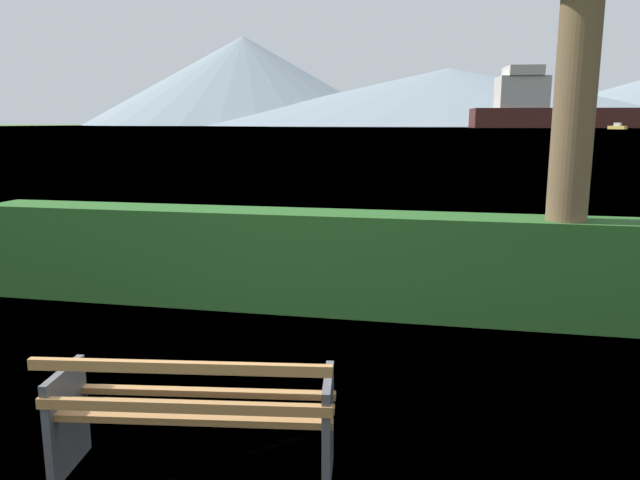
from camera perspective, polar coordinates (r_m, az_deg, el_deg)
ground_plane at (r=4.27m, az=-11.28°, el=-20.35°), size 1400.00×1400.00×0.00m
water_surface at (r=309.88m, az=11.68°, el=10.26°), size 620.00×620.00×0.00m
park_bench at (r=4.01m, az=-11.74°, el=-15.55°), size 1.81×0.81×0.87m
hedge_row at (r=7.23m, az=-0.46°, el=-1.97°), size 8.41×0.67×1.18m
cargo_ship_large at (r=294.50m, az=23.58°, el=10.99°), size 116.67×31.73×26.14m
tender_far at (r=238.04m, az=26.01°, el=9.47°), size 5.84×5.66×2.24m
distant_hills at (r=545.66m, az=10.77°, el=13.46°), size 673.83×426.36×78.49m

